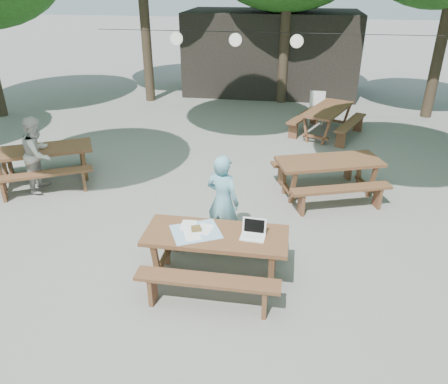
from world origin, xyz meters
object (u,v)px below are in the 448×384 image
picnic_table_nw (44,165)px  second_person (38,154)px  main_picnic_table (216,255)px  woman (223,201)px  plastic_chair (316,114)px

picnic_table_nw → second_person: bearing=-96.5°
main_picnic_table → woman: size_ratio=1.30×
picnic_table_nw → plastic_chair: plastic_chair is taller
second_person → picnic_table_nw: bearing=14.4°
main_picnic_table → woman: bearing=93.5°
second_person → woman: bearing=-116.5°
main_picnic_table → picnic_table_nw: same height
picnic_table_nw → main_picnic_table: bearing=-60.4°
main_picnic_table → plastic_chair: plastic_chair is taller
picnic_table_nw → woman: bearing=-50.7°
main_picnic_table → picnic_table_nw: 4.91m
woman → plastic_chair: woman is taller
picnic_table_nw → plastic_chair: (5.75, 5.04, -0.13)m
plastic_chair → main_picnic_table: bearing=-99.7°
woman → second_person: 4.21m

